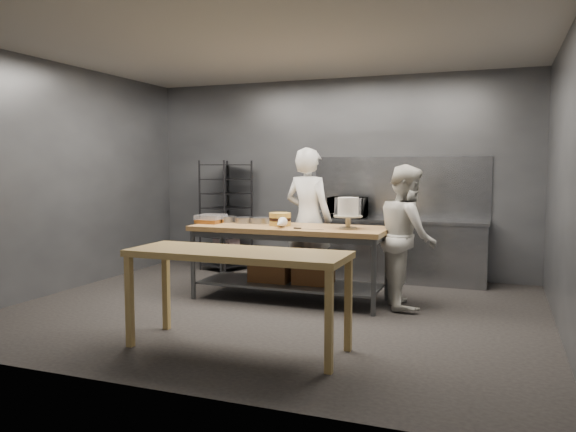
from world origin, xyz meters
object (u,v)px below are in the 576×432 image
at_px(chef_behind, 308,219).
at_px(frosted_cake_stand, 348,209).
at_px(work_table, 289,254).
at_px(near_counter, 237,260).
at_px(chef_right, 407,236).
at_px(microwave, 348,207).
at_px(layer_cake, 280,219).
at_px(speed_rack, 226,216).

height_order(chef_behind, frosted_cake_stand, chef_behind).
relative_size(work_table, near_counter, 1.20).
xyz_separation_m(chef_right, microwave, (-1.11, 1.49, 0.21)).
height_order(chef_behind, chef_right, chef_behind).
bearing_deg(microwave, chef_right, -53.29).
relative_size(near_counter, frosted_cake_stand, 5.40).
xyz_separation_m(work_table, layer_cake, (-0.13, 0.01, 0.43)).
distance_m(work_table, layer_cake, 0.45).
xyz_separation_m(work_table, speed_rack, (-1.68, 1.57, 0.28)).
bearing_deg(frosted_cake_stand, layer_cake, 176.16).
bearing_deg(chef_behind, layer_cake, 89.94).
distance_m(work_table, chef_behind, 0.73).
bearing_deg(work_table, frosted_cake_stand, -3.94).
xyz_separation_m(near_counter, chef_right, (1.18, 2.11, 0.02)).
bearing_deg(microwave, layer_cake, -104.74).
distance_m(chef_behind, frosted_cake_stand, 1.01).
xyz_separation_m(work_table, frosted_cake_stand, (0.76, -0.05, 0.58)).
bearing_deg(layer_cake, work_table, -3.24).
height_order(work_table, chef_right, chef_right).
bearing_deg(near_counter, layer_cake, 100.52).
bearing_deg(layer_cake, frosted_cake_stand, -3.84).
height_order(work_table, microwave, microwave).
height_order(work_table, speed_rack, speed_rack).
height_order(near_counter, speed_rack, speed_rack).
relative_size(work_table, layer_cake, 8.99).
height_order(work_table, layer_cake, layer_cake).
relative_size(work_table, microwave, 4.43).
height_order(microwave, frosted_cake_stand, frosted_cake_stand).
distance_m(chef_behind, layer_cake, 0.64).
distance_m(work_table, microwave, 1.74).
bearing_deg(layer_cake, speed_rack, 134.86).
bearing_deg(near_counter, chef_right, 60.82).
xyz_separation_m(near_counter, layer_cake, (-0.36, 1.96, 0.19)).
bearing_deg(speed_rack, frosted_cake_stand, -33.59).
xyz_separation_m(chef_behind, layer_cake, (-0.16, -0.62, 0.05)).
xyz_separation_m(chef_behind, chef_right, (1.38, -0.47, -0.11)).
distance_m(microwave, frosted_cake_stand, 1.76).
xyz_separation_m(speed_rack, layer_cake, (1.55, -1.56, 0.14)).
xyz_separation_m(work_table, chef_right, (1.42, 0.16, 0.27)).
distance_m(speed_rack, layer_cake, 2.20).
bearing_deg(chef_right, frosted_cake_stand, 88.33).
bearing_deg(near_counter, work_table, 96.95).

